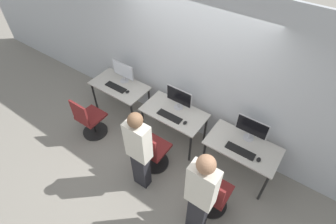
# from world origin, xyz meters

# --- Properties ---
(ground_plane) EXTENTS (20.00, 20.00, 0.00)m
(ground_plane) POSITION_xyz_m (0.00, 0.00, 0.00)
(ground_plane) COLOR gray
(wall_back) EXTENTS (12.00, 0.05, 2.80)m
(wall_back) POSITION_xyz_m (0.00, 0.75, 1.40)
(wall_back) COLOR #B7BCC1
(wall_back) RESTS_ON ground_plane
(desk_left) EXTENTS (1.13, 0.62, 0.71)m
(desk_left) POSITION_xyz_m (-1.30, 0.31, 0.63)
(desk_left) COLOR #BCB7AD
(desk_left) RESTS_ON ground_plane
(monitor_left) EXTENTS (0.50, 0.17, 0.42)m
(monitor_left) POSITION_xyz_m (-1.30, 0.47, 0.95)
(monitor_left) COLOR #B2B2B7
(monitor_left) RESTS_ON desk_left
(keyboard_left) EXTENTS (0.46, 0.14, 0.02)m
(keyboard_left) POSITION_xyz_m (-1.30, 0.22, 0.72)
(keyboard_left) COLOR black
(keyboard_left) RESTS_ON desk_left
(mouse_left) EXTENTS (0.06, 0.09, 0.03)m
(mouse_left) POSITION_xyz_m (-1.01, 0.24, 0.73)
(mouse_left) COLOR black
(mouse_left) RESTS_ON desk_left
(office_chair_left) EXTENTS (0.48, 0.48, 0.91)m
(office_chair_left) POSITION_xyz_m (-1.35, -0.51, 0.37)
(office_chair_left) COLOR black
(office_chair_left) RESTS_ON ground_plane
(desk_center) EXTENTS (1.13, 0.62, 0.71)m
(desk_center) POSITION_xyz_m (0.00, 0.31, 0.63)
(desk_center) COLOR #BCB7AD
(desk_center) RESTS_ON ground_plane
(monitor_center) EXTENTS (0.50, 0.17, 0.42)m
(monitor_center) POSITION_xyz_m (0.00, 0.45, 0.95)
(monitor_center) COLOR #B2B2B7
(monitor_center) RESTS_ON desk_center
(keyboard_center) EXTENTS (0.46, 0.14, 0.02)m
(keyboard_center) POSITION_xyz_m (0.00, 0.17, 0.72)
(keyboard_center) COLOR black
(keyboard_center) RESTS_ON desk_center
(mouse_center) EXTENTS (0.06, 0.09, 0.03)m
(mouse_center) POSITION_xyz_m (0.30, 0.19, 0.73)
(mouse_center) COLOR black
(mouse_center) RESTS_ON desk_center
(office_chair_center) EXTENTS (0.48, 0.48, 0.91)m
(office_chair_center) POSITION_xyz_m (0.06, -0.40, 0.37)
(office_chair_center) COLOR black
(office_chair_center) RESTS_ON ground_plane
(person_center) EXTENTS (0.36, 0.21, 1.61)m
(person_center) POSITION_xyz_m (0.11, -0.77, 0.88)
(person_center) COLOR #232328
(person_center) RESTS_ON ground_plane
(desk_right) EXTENTS (1.13, 0.62, 0.71)m
(desk_right) POSITION_xyz_m (1.30, 0.31, 0.63)
(desk_right) COLOR #BCB7AD
(desk_right) RESTS_ON ground_plane
(monitor_right) EXTENTS (0.50, 0.17, 0.42)m
(monitor_right) POSITION_xyz_m (1.30, 0.51, 0.95)
(monitor_right) COLOR #B2B2B7
(monitor_right) RESTS_ON desk_right
(keyboard_right) EXTENTS (0.46, 0.14, 0.02)m
(keyboard_right) POSITION_xyz_m (1.30, 0.19, 0.72)
(keyboard_right) COLOR black
(keyboard_right) RESTS_ON desk_right
(mouse_right) EXTENTS (0.06, 0.09, 0.03)m
(mouse_right) POSITION_xyz_m (1.59, 0.19, 0.73)
(mouse_right) COLOR black
(mouse_right) RESTS_ON desk_right
(office_chair_right) EXTENTS (0.48, 0.48, 0.91)m
(office_chair_right) POSITION_xyz_m (1.25, -0.52, 0.37)
(office_chair_right) COLOR black
(office_chair_right) RESTS_ON ground_plane
(person_right) EXTENTS (0.36, 0.22, 1.70)m
(person_right) POSITION_xyz_m (1.21, -0.88, 0.93)
(person_right) COLOR #232328
(person_right) RESTS_ON ground_plane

